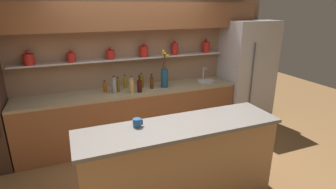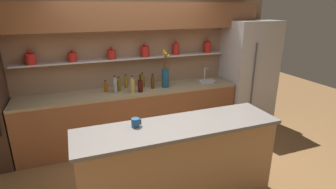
{
  "view_description": "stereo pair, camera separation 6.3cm",
  "coord_description": "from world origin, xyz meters",
  "px_view_note": "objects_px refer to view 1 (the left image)",
  "views": [
    {
      "loc": [
        -1.09,
        -2.8,
        2.23
      ],
      "look_at": [
        0.2,
        0.39,
        1.07
      ],
      "focal_mm": 28.0,
      "sensor_mm": 36.0,
      "label": 1
    },
    {
      "loc": [
        -1.03,
        -2.82,
        2.23
      ],
      "look_at": [
        0.2,
        0.39,
        1.07
      ],
      "focal_mm": 28.0,
      "sensor_mm": 36.0,
      "label": 2
    }
  ],
  "objects_px": {
    "bottle_spirit_2": "(114,86)",
    "bottle_wine_0": "(140,86)",
    "bottle_sauce_1": "(105,87)",
    "bottle_oil_7": "(142,82)",
    "bottle_spirit_3": "(132,86)",
    "bottle_oil_6": "(125,83)",
    "bottle_spirit_5": "(152,82)",
    "refrigerator": "(246,74)",
    "bottle_oil_4": "(118,86)",
    "sink_fixture": "(206,80)",
    "flower_vase": "(164,76)",
    "coffee_mug": "(137,123)"
  },
  "relations": [
    {
      "from": "bottle_spirit_2",
      "to": "bottle_wine_0",
      "type": "bearing_deg",
      "value": -14.86
    },
    {
      "from": "bottle_oil_4",
      "to": "bottle_oil_7",
      "type": "height_order",
      "value": "bottle_oil_7"
    },
    {
      "from": "bottle_oil_4",
      "to": "bottle_oil_6",
      "type": "height_order",
      "value": "bottle_oil_4"
    },
    {
      "from": "bottle_oil_6",
      "to": "bottle_oil_7",
      "type": "relative_size",
      "value": 0.91
    },
    {
      "from": "bottle_sauce_1",
      "to": "bottle_spirit_2",
      "type": "distance_m",
      "value": 0.17
    },
    {
      "from": "sink_fixture",
      "to": "coffee_mug",
      "type": "relative_size",
      "value": 2.87
    },
    {
      "from": "bottle_oil_4",
      "to": "bottle_spirit_2",
      "type": "bearing_deg",
      "value": -145.02
    },
    {
      "from": "bottle_wine_0",
      "to": "bottle_oil_6",
      "type": "distance_m",
      "value": 0.34
    },
    {
      "from": "refrigerator",
      "to": "bottle_sauce_1",
      "type": "xyz_separation_m",
      "value": [
        -2.68,
        0.1,
        0.0
      ]
    },
    {
      "from": "bottle_spirit_2",
      "to": "sink_fixture",
      "type": "bearing_deg",
      "value": 1.61
    },
    {
      "from": "flower_vase",
      "to": "bottle_wine_0",
      "type": "xyz_separation_m",
      "value": [
        -0.47,
        -0.11,
        -0.09
      ]
    },
    {
      "from": "bottle_spirit_5",
      "to": "coffee_mug",
      "type": "height_order",
      "value": "bottle_spirit_5"
    },
    {
      "from": "bottle_spirit_3",
      "to": "bottle_sauce_1",
      "type": "bearing_deg",
      "value": 152.29
    },
    {
      "from": "refrigerator",
      "to": "bottle_wine_0",
      "type": "bearing_deg",
      "value": -177.33
    },
    {
      "from": "refrigerator",
      "to": "coffee_mug",
      "type": "bearing_deg",
      "value": -149.4
    },
    {
      "from": "bottle_wine_0",
      "to": "bottle_spirit_5",
      "type": "xyz_separation_m",
      "value": [
        0.24,
        0.11,
        0.0
      ]
    },
    {
      "from": "bottle_spirit_3",
      "to": "bottle_wine_0",
      "type": "bearing_deg",
      "value": -0.13
    },
    {
      "from": "bottle_wine_0",
      "to": "bottle_oil_4",
      "type": "height_order",
      "value": "bottle_wine_0"
    },
    {
      "from": "bottle_spirit_3",
      "to": "bottle_oil_6",
      "type": "xyz_separation_m",
      "value": [
        -0.04,
        0.3,
        -0.02
      ]
    },
    {
      "from": "sink_fixture",
      "to": "coffee_mug",
      "type": "distance_m",
      "value": 2.36
    },
    {
      "from": "bottle_oil_4",
      "to": "bottle_spirit_5",
      "type": "relative_size",
      "value": 0.99
    },
    {
      "from": "flower_vase",
      "to": "sink_fixture",
      "type": "relative_size",
      "value": 2.04
    },
    {
      "from": "bottle_wine_0",
      "to": "bottle_oil_7",
      "type": "relative_size",
      "value": 1.13
    },
    {
      "from": "refrigerator",
      "to": "sink_fixture",
      "type": "distance_m",
      "value": 0.86
    },
    {
      "from": "bottle_sauce_1",
      "to": "coffee_mug",
      "type": "bearing_deg",
      "value": -87.23
    },
    {
      "from": "bottle_spirit_2",
      "to": "bottle_oil_6",
      "type": "height_order",
      "value": "bottle_spirit_2"
    },
    {
      "from": "flower_vase",
      "to": "bottle_sauce_1",
      "type": "height_order",
      "value": "flower_vase"
    },
    {
      "from": "bottle_spirit_5",
      "to": "bottle_oil_6",
      "type": "distance_m",
      "value": 0.45
    },
    {
      "from": "bottle_sauce_1",
      "to": "bottle_oil_7",
      "type": "xyz_separation_m",
      "value": [
        0.63,
        0.04,
        0.02
      ]
    },
    {
      "from": "refrigerator",
      "to": "bottle_spirit_5",
      "type": "relative_size",
      "value": 8.0
    },
    {
      "from": "refrigerator",
      "to": "bottle_spirit_2",
      "type": "relative_size",
      "value": 7.17
    },
    {
      "from": "bottle_oil_4",
      "to": "bottle_oil_6",
      "type": "relative_size",
      "value": 1.06
    },
    {
      "from": "bottle_wine_0",
      "to": "bottle_spirit_2",
      "type": "distance_m",
      "value": 0.4
    },
    {
      "from": "refrigerator",
      "to": "bottle_oil_7",
      "type": "xyz_separation_m",
      "value": [
        -2.06,
        0.14,
        0.02
      ]
    },
    {
      "from": "bottle_sauce_1",
      "to": "coffee_mug",
      "type": "xyz_separation_m",
      "value": [
        0.08,
        -1.64,
        0.07
      ]
    },
    {
      "from": "sink_fixture",
      "to": "bottle_spirit_2",
      "type": "height_order",
      "value": "bottle_spirit_2"
    },
    {
      "from": "bottle_wine_0",
      "to": "bottle_oil_6",
      "type": "bearing_deg",
      "value": 118.97
    },
    {
      "from": "bottle_oil_4",
      "to": "bottle_wine_0",
      "type": "bearing_deg",
      "value": -25.84
    },
    {
      "from": "refrigerator",
      "to": "bottle_spirit_2",
      "type": "height_order",
      "value": "refrigerator"
    },
    {
      "from": "bottle_spirit_3",
      "to": "bottle_oil_7",
      "type": "xyz_separation_m",
      "value": [
        0.23,
        0.24,
        -0.02
      ]
    },
    {
      "from": "bottle_spirit_2",
      "to": "bottle_oil_4",
      "type": "xyz_separation_m",
      "value": [
        0.07,
        0.05,
        -0.02
      ]
    },
    {
      "from": "sink_fixture",
      "to": "bottle_spirit_3",
      "type": "bearing_deg",
      "value": -174.06
    },
    {
      "from": "flower_vase",
      "to": "coffee_mug",
      "type": "height_order",
      "value": "flower_vase"
    },
    {
      "from": "bottle_spirit_5",
      "to": "bottle_oil_6",
      "type": "height_order",
      "value": "bottle_spirit_5"
    },
    {
      "from": "coffee_mug",
      "to": "bottle_oil_4",
      "type": "bearing_deg",
      "value": 85.47
    },
    {
      "from": "bottle_spirit_5",
      "to": "bottle_oil_7",
      "type": "distance_m",
      "value": 0.19
    },
    {
      "from": "refrigerator",
      "to": "bottle_spirit_2",
      "type": "bearing_deg",
      "value": 179.98
    },
    {
      "from": "bottle_spirit_5",
      "to": "sink_fixture",
      "type": "bearing_deg",
      "value": 1.89
    },
    {
      "from": "bottle_oil_4",
      "to": "bottle_spirit_3",
      "type": "bearing_deg",
      "value": -39.3
    },
    {
      "from": "bottle_sauce_1",
      "to": "bottle_oil_7",
      "type": "distance_m",
      "value": 0.63
    }
  ]
}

